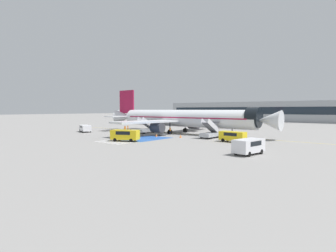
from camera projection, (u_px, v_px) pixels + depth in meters
name	position (u px, v px, depth m)	size (l,w,h in m)	color
ground_plane	(188.00, 134.00, 62.53)	(600.00, 600.00, 0.00)	gray
apron_leadline_yellow	(184.00, 134.00, 62.72)	(0.20, 79.66, 0.01)	gold
apron_stand_patch_blue	(145.00, 139.00, 52.24)	(6.98, 9.79, 0.01)	#2856A8
apron_walkway_bar_0	(103.00, 141.00, 48.48)	(0.44, 3.60, 0.01)	silver
apron_walkway_bar_1	(107.00, 141.00, 47.74)	(0.44, 3.60, 0.01)	silver
apron_walkway_bar_2	(111.00, 142.00, 46.99)	(0.44, 3.60, 0.01)	silver
apron_walkway_bar_3	(115.00, 142.00, 46.25)	(0.44, 3.60, 0.01)	silver
apron_walkway_bar_4	(120.00, 143.00, 45.51)	(0.44, 3.60, 0.01)	silver
apron_walkway_bar_5	(125.00, 143.00, 44.76)	(0.44, 3.60, 0.01)	silver
airliner	(181.00, 118.00, 62.88)	(46.17, 34.84, 11.26)	silver
boarding_stairs_forward	(210.00, 133.00, 52.97)	(2.24, 5.25, 4.08)	#ADB2BA
boarding_stairs_aft	(146.00, 129.00, 64.13)	(2.24, 5.25, 4.06)	#ADB2BA
fuel_tanker	(210.00, 122.00, 85.40)	(10.78, 2.86, 3.67)	#38383D
service_van_0	(249.00, 145.00, 33.70)	(2.87, 4.98, 1.99)	silver
service_van_1	(85.00, 128.00, 67.58)	(5.69, 3.93, 1.77)	silver
service_van_2	(233.00, 136.00, 46.50)	(4.75, 2.12, 1.89)	yellow
service_van_3	(125.00, 134.00, 47.79)	(5.43, 3.90, 2.08)	yellow
baggage_cart	(162.00, 134.00, 59.38)	(2.89, 2.90, 0.87)	gray
ground_crew_0	(128.00, 128.00, 67.74)	(0.49, 0.43, 1.72)	black
ground_crew_1	(125.00, 129.00, 65.65)	(0.24, 0.43, 1.77)	black
ground_crew_2	(170.00, 130.00, 60.74)	(0.49, 0.42, 1.80)	#191E38
traffic_cone_0	(156.00, 135.00, 56.38)	(0.52, 0.52, 0.58)	orange
traffic_cone_1	(181.00, 136.00, 54.23)	(0.52, 0.52, 0.58)	orange
terminal_building	(294.00, 112.00, 122.42)	(133.76, 12.10, 9.68)	#9EA3A8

